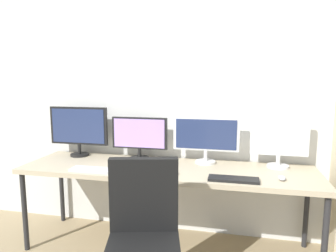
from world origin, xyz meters
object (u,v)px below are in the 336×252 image
Objects in this scene: monitor_far_right at (279,139)px; keyboard_right at (233,179)px; desk at (167,173)px; monitor_center_left at (139,136)px; mouse_left_side at (282,178)px; monitor_center_right at (206,137)px; monitor_far_left at (79,128)px; mouse_right_side at (174,173)px; keyboard_left at (94,170)px.

monitor_far_right reaches higher than keyboard_right.
monitor_center_left is at bearing 145.51° from desk.
monitor_far_right is 0.42m from mouse_left_side.
monitor_center_right is at bearing 119.58° from keyboard_right.
monitor_center_right reaches higher than keyboard_right.
monitor_center_right is at bearing 34.49° from desk.
monitor_far_left is 1.01× the size of monitor_center_right.
mouse_right_side is (-0.83, -0.40, -0.23)m from monitor_far_right.
keyboard_right is 0.36m from mouse_left_side.
keyboard_left is at bearing -119.58° from monitor_center_left.
mouse_left_side and mouse_right_side have the same top height.
monitor_center_left is at bearing -180.00° from monitor_center_right.
keyboard_right is 0.46m from mouse_right_side.
keyboard_right reaches higher than desk.
monitor_center_right is 6.06× the size of mouse_left_side.
monitor_center_right is (0.31, 0.21, 0.28)m from desk.
desk is 0.93m from mouse_left_side.
monitor_far_left is 1.50× the size of keyboard_left.
keyboard_left is (-0.25, -0.44, -0.21)m from monitor_center_left.
keyboard_left is at bearing -157.67° from desk.
monitor_center_right is at bearing 180.00° from monitor_far_right.
keyboard_right is at bearing -16.57° from monitor_far_left.
keyboard_left is at bearing -176.53° from mouse_right_side.
keyboard_left and keyboard_right have the same top height.
mouse_left_side is (0.91, -0.14, 0.06)m from desk.
keyboard_left is (0.37, -0.44, -0.26)m from monitor_far_left.
monitor_center_left is 0.91× the size of monitor_center_right.
mouse_right_side reaches higher than keyboard_left.
monitor_far_right is 1.57m from keyboard_left.
mouse_right_side is at bearing 3.47° from keyboard_left.
monitor_far_right reaches higher than mouse_right_side.
keyboard_right is at bearing -129.68° from monitor_far_right.
monitor_far_left reaches higher than mouse_right_side.
mouse_left_side is at bearing 3.63° from keyboard_left.
monitor_far_right reaches higher than desk.
desk is at bearing 171.49° from mouse_left_side.
mouse_left_side is at bearing 14.82° from keyboard_right.
monitor_far_left reaches higher than mouse_left_side.
monitor_far_left is 0.63m from keyboard_left.
monitor_far_left is at bearing 180.00° from monitor_center_right.
monitor_center_right is 0.50m from mouse_right_side.
keyboard_right is at bearing 0.00° from keyboard_left.
mouse_right_side is (0.10, -0.19, 0.06)m from desk.
monitor_far_left is 6.13× the size of mouse_right_side.
mouse_left_side is at bearing -92.31° from monitor_far_right.
monitor_center_left is at bearing 164.06° from mouse_left_side.
monitor_center_left reaches higher than keyboard_left.
monitor_center_right reaches higher than keyboard_left.
monitor_far_right reaches higher than mouse_left_side.
keyboard_right is at bearing -165.18° from mouse_left_side.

